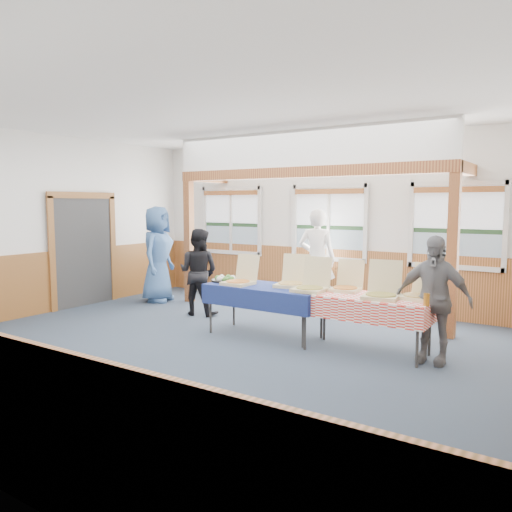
{
  "coord_description": "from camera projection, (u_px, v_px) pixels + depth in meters",
  "views": [
    {
      "loc": [
        4.06,
        -5.24,
        1.96
      ],
      "look_at": [
        -0.05,
        1.0,
        1.17
      ],
      "focal_mm": 35.0,
      "sensor_mm": 36.0,
      "label": 1
    }
  ],
  "objects": [
    {
      "name": "floor",
      "position": [
        218.0,
        348.0,
        6.78
      ],
      "size": [
        8.0,
        8.0,
        0.0
      ],
      "primitive_type": "plane",
      "color": "#2C3748",
      "rests_on": "ground"
    },
    {
      "name": "ceiling",
      "position": [
        216.0,
        107.0,
        6.45
      ],
      "size": [
        8.0,
        8.0,
        0.0
      ],
      "primitive_type": "plane",
      "rotation": [
        3.14,
        0.0,
        0.0
      ],
      "color": "white",
      "rests_on": "wall_back"
    },
    {
      "name": "wall_back",
      "position": [
        330.0,
        223.0,
        9.52
      ],
      "size": [
        8.0,
        0.0,
        8.0
      ],
      "primitive_type": "plane",
      "rotation": [
        1.57,
        0.0,
        0.0
      ],
      "color": "silver",
      "rests_on": "floor"
    },
    {
      "name": "wall_left",
      "position": [
        38.0,
        224.0,
        8.8
      ],
      "size": [
        0.0,
        8.0,
        8.0
      ],
      "primitive_type": "plane",
      "rotation": [
        1.57,
        0.0,
        1.57
      ],
      "color": "silver",
      "rests_on": "floor"
    },
    {
      "name": "wainscot_back",
      "position": [
        328.0,
        277.0,
        9.61
      ],
      "size": [
        7.98,
        0.05,
        1.1
      ],
      "primitive_type": "cube",
      "color": "brown",
      "rests_on": "floor"
    },
    {
      "name": "wainscot_left",
      "position": [
        42.0,
        283.0,
        8.9
      ],
      "size": [
        0.05,
        6.98,
        1.1
      ],
      "primitive_type": "cube",
      "color": "brown",
      "rests_on": "floor"
    },
    {
      "name": "cased_opening",
      "position": [
        83.0,
        251.0,
        9.58
      ],
      "size": [
        0.06,
        1.3,
        2.1
      ],
      "primitive_type": "cube",
      "color": "#2F2F2F",
      "rests_on": "wall_left"
    },
    {
      "name": "window_left",
      "position": [
        231.0,
        217.0,
        10.74
      ],
      "size": [
        1.56,
        0.1,
        1.46
      ],
      "color": "silver",
      "rests_on": "wall_back"
    },
    {
      "name": "window_mid",
      "position": [
        329.0,
        219.0,
        9.48
      ],
      "size": [
        1.56,
        0.1,
        1.46
      ],
      "color": "silver",
      "rests_on": "wall_back"
    },
    {
      "name": "window_right",
      "position": [
        456.0,
        221.0,
        8.22
      ],
      "size": [
        1.56,
        0.1,
        1.46
      ],
      "color": "silver",
      "rests_on": "wall_back"
    },
    {
      "name": "post_left",
      "position": [
        189.0,
        242.0,
        9.93
      ],
      "size": [
        0.15,
        0.15,
        2.4
      ],
      "primitive_type": "cube",
      "color": "maroon",
      "rests_on": "floor"
    },
    {
      "name": "post_right",
      "position": [
        452.0,
        257.0,
        7.2
      ],
      "size": [
        0.15,
        0.15,
        2.4
      ],
      "primitive_type": "cube",
      "color": "maroon",
      "rests_on": "floor"
    },
    {
      "name": "cross_beam",
      "position": [
        300.0,
        172.0,
        8.43
      ],
      "size": [
        5.15,
        0.18,
        0.18
      ],
      "primitive_type": "cube",
      "color": "maroon",
      "rests_on": "post_left"
    },
    {
      "name": "table_left",
      "position": [
        266.0,
        290.0,
        7.34
      ],
      "size": [
        1.87,
        0.99,
        0.76
      ],
      "rotation": [
        0.0,
        0.0,
        0.11
      ],
      "color": "#2F2F2F",
      "rests_on": "floor"
    },
    {
      "name": "table_right",
      "position": [
        365.0,
        300.0,
        6.56
      ],
      "size": [
        1.84,
        1.13,
        0.76
      ],
      "rotation": [
        0.0,
        0.0,
        -0.21
      ],
      "color": "#2F2F2F",
      "rests_on": "floor"
    },
    {
      "name": "pizza_box_a",
      "position": [
        240.0,
        280.0,
        7.45
      ],
      "size": [
        0.41,
        0.5,
        0.44
      ],
      "rotation": [
        0.0,
        0.0,
        -0.03
      ],
      "color": "#CEBE89",
      "rests_on": "table_left"
    },
    {
      "name": "pizza_box_b",
      "position": [
        292.0,
        282.0,
        7.27
      ],
      "size": [
        0.51,
        0.58,
        0.45
      ],
      "rotation": [
        0.0,
        0.0,
        0.2
      ],
      "color": "#CEBE89",
      "rests_on": "table_left"
    },
    {
      "name": "pizza_box_c",
      "position": [
        311.0,
        286.0,
        6.88
      ],
      "size": [
        0.44,
        0.53,
        0.46
      ],
      "rotation": [
        0.0,
        0.0,
        0.04
      ],
      "color": "#CEBE89",
      "rests_on": "table_right"
    },
    {
      "name": "pizza_box_d",
      "position": [
        346.0,
        286.0,
        6.9
      ],
      "size": [
        0.42,
        0.5,
        0.42
      ],
      "rotation": [
        0.0,
        0.0,
        0.09
      ],
      "color": "#CEBE89",
      "rests_on": "table_right"
    },
    {
      "name": "pizza_box_e",
      "position": [
        381.0,
        293.0,
        6.35
      ],
      "size": [
        0.5,
        0.58,
        0.47
      ],
      "rotation": [
        0.0,
        0.0,
        0.14
      ],
      "color": "#CEBE89",
      "rests_on": "table_right"
    },
    {
      "name": "pizza_box_f",
      "position": [
        419.0,
        294.0,
        6.31
      ],
      "size": [
        0.51,
        0.57,
        0.44
      ],
      "rotation": [
        0.0,
        0.0,
        -0.24
      ],
      "color": "#CEBE89",
      "rests_on": "table_right"
    },
    {
      "name": "veggie_tray",
      "position": [
        225.0,
        279.0,
        7.74
      ],
      "size": [
        0.43,
        0.43,
        0.1
      ],
      "color": "black",
      "rests_on": "table_left"
    },
    {
      "name": "drink_glass",
      "position": [
        426.0,
        300.0,
        5.88
      ],
      "size": [
        0.07,
        0.07,
        0.15
      ],
      "primitive_type": "cylinder",
      "color": "#9C611A",
      "rests_on": "table_right"
    },
    {
      "name": "woman_white",
      "position": [
        317.0,
        259.0,
        9.2
      ],
      "size": [
        0.77,
        0.6,
        1.87
      ],
      "primitive_type": "imported",
      "rotation": [
        0.0,
        0.0,
        3.39
      ],
      "color": "white",
      "rests_on": "floor"
    },
    {
      "name": "woman_black",
      "position": [
        198.0,
        272.0,
        8.79
      ],
      "size": [
        0.85,
        0.72,
        1.52
      ],
      "primitive_type": "imported",
      "rotation": [
        0.0,
        0.0,
        3.35
      ],
      "color": "black",
      "rests_on": "floor"
    },
    {
      "name": "man_blue",
      "position": [
        157.0,
        254.0,
        9.97
      ],
      "size": [
        0.88,
        1.08,
        1.91
      ],
      "primitive_type": "imported",
      "rotation": [
        0.0,
        0.0,
        1.91
      ],
      "color": "#3B5F94",
      "rests_on": "floor"
    },
    {
      "name": "person_grey",
      "position": [
        433.0,
        299.0,
        6.12
      ],
      "size": [
        0.94,
        0.42,
        1.58
      ],
      "primitive_type": "imported",
      "rotation": [
        0.0,
        0.0,
        -0.04
      ],
      "color": "slate",
      "rests_on": "floor"
    }
  ]
}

